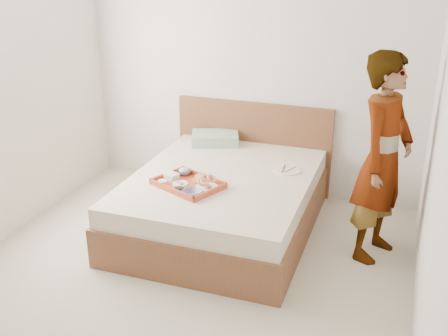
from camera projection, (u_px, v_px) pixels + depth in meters
name	position (u px, v px, depth m)	size (l,w,h in m)	color
ground	(175.00, 286.00, 4.18)	(3.50, 4.00, 0.01)	beige
wall_back	(252.00, 68.00, 5.42)	(3.50, 0.01, 2.60)	silver
wall_right	(442.00, 157.00, 3.14)	(0.01, 4.00, 2.60)	silver
bed	(222.00, 202.00, 4.93)	(1.65, 2.00, 0.53)	brown
headboard	(253.00, 146.00, 5.70)	(1.65, 0.06, 0.95)	brown
pillow	(215.00, 138.00, 5.59)	(0.48, 0.32, 0.11)	#96B794
tray	(188.00, 183.00, 4.61)	(0.55, 0.40, 0.05)	#C3442E
prawn_plate	(207.00, 187.00, 4.55)	(0.19, 0.19, 0.01)	white
navy_bowl_big	(192.00, 193.00, 4.41)	(0.16, 0.16, 0.04)	#1A214B
sauce_dish	(179.00, 190.00, 4.48)	(0.08, 0.08, 0.03)	black
meat_plate	(180.00, 184.00, 4.62)	(0.14, 0.14, 0.01)	white
bread_plate	(200.00, 180.00, 4.69)	(0.13, 0.13, 0.01)	orange
salad_bowl	(184.00, 173.00, 4.81)	(0.12, 0.12, 0.04)	#1A214B
plastic_tub	(171.00, 176.00, 4.72)	(0.12, 0.10, 0.05)	silver
cheese_round	(163.00, 182.00, 4.63)	(0.08, 0.08, 0.03)	white
dinner_plate	(287.00, 170.00, 4.94)	(0.25, 0.25, 0.01)	white
person	(383.00, 159.00, 4.31)	(0.63, 0.41, 1.72)	silver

